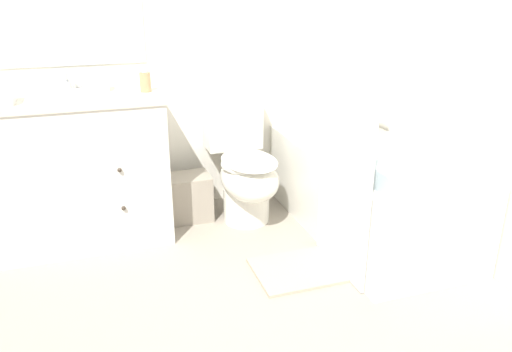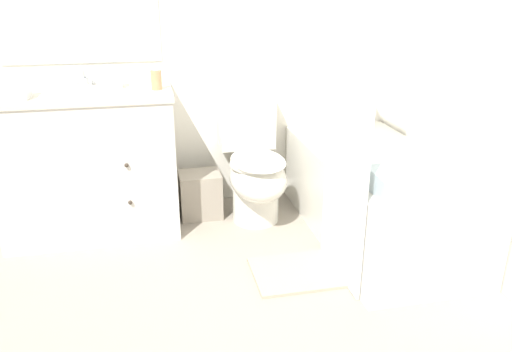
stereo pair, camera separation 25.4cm
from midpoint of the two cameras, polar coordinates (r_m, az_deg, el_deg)
wall_back at (r=3.29m, az=-3.76°, el=17.86°), size 8.00×0.06×2.50m
wall_right at (r=2.98m, az=25.69°, el=15.59°), size 0.05×2.71×2.50m
vanity_cabinet at (r=3.11m, az=-16.21°, el=1.61°), size 1.01×0.60×0.86m
sink_faucet at (r=3.19m, az=-16.87°, el=10.54°), size 0.14×0.12×0.12m
toilet at (r=3.15m, az=2.12°, el=1.09°), size 0.36×0.69×0.80m
bathtub at (r=3.09m, az=15.74°, el=-2.14°), size 0.71×1.46×0.51m
shower_curtain at (r=2.39m, az=13.87°, el=10.19°), size 0.01×0.52×2.00m
wastebasket at (r=3.26m, az=-4.17°, el=-2.17°), size 0.27×0.23×0.30m
tissue_box at (r=3.06m, az=-14.08°, el=10.57°), size 0.14×0.12×0.11m
soap_dispenser at (r=2.95m, az=-8.89°, el=10.87°), size 0.06×0.06×0.14m
hand_towel_folded at (r=2.92m, az=-24.36°, el=8.80°), size 0.21×0.18×0.08m
bath_towel_folded at (r=2.50m, az=18.90°, el=-0.62°), size 0.28×0.24×0.10m
bath_mat at (r=2.70m, az=7.33°, el=-10.93°), size 0.45×0.38×0.02m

